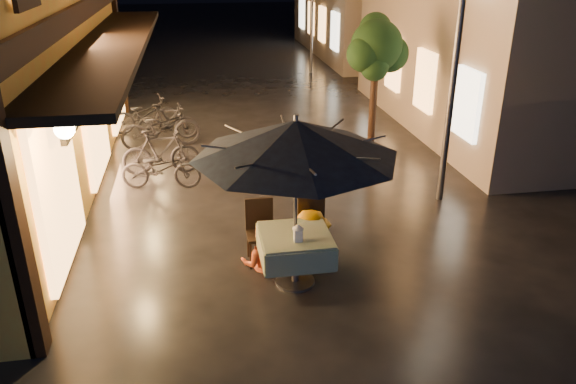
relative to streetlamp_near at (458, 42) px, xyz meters
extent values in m
plane|color=black|center=(-3.00, -2.00, -2.92)|extent=(90.00, 90.00, 0.00)
cube|color=black|center=(-6.47, 2.00, 0.38)|extent=(0.12, 11.00, 0.35)
cube|color=black|center=(-5.90, 2.00, -0.17)|extent=(1.20, 10.50, 0.12)
cube|color=#EB9A4B|center=(-6.44, -1.50, -1.52)|extent=(0.10, 2.20, 2.40)
cube|color=#EB9A4B|center=(-6.44, 2.00, -1.52)|extent=(0.10, 2.20, 2.40)
cube|color=#EB9A4B|center=(-6.44, 5.50, -1.52)|extent=(0.10, 2.20, 2.40)
cube|color=#EB9A4B|center=(0.95, 1.20, -1.42)|extent=(0.10, 1.00, 1.40)
cube|color=#EB9A4B|center=(0.95, 3.40, -1.42)|extent=(0.10, 1.00, 1.40)
cube|color=#EB9A4B|center=(0.95, 5.60, -1.42)|extent=(0.10, 1.00, 1.40)
cube|color=#EB9A4B|center=(0.95, 7.80, -1.42)|extent=(0.10, 1.00, 1.40)
cube|color=#EB9A4B|center=(0.95, 12.20, -1.42)|extent=(0.10, 1.00, 1.40)
cube|color=#EB9A4B|center=(0.95, 14.40, -1.42)|extent=(0.10, 1.00, 1.40)
cube|color=#EB9A4B|center=(0.95, 16.60, -1.42)|extent=(0.10, 1.00, 1.40)
cube|color=#EB9A4B|center=(0.95, 18.80, -1.42)|extent=(0.10, 1.00, 1.40)
cylinder|color=black|center=(-0.60, 2.50, -1.82)|extent=(0.16, 0.16, 2.20)
sphere|color=black|center=(-0.60, 2.50, -0.42)|extent=(1.10, 1.10, 1.10)
sphere|color=black|center=(-0.25, 2.60, -0.62)|extent=(0.80, 0.80, 0.80)
sphere|color=black|center=(-0.90, 2.35, -0.57)|extent=(0.76, 0.76, 0.76)
sphere|color=black|center=(-0.55, 2.80, -0.12)|extent=(0.70, 0.70, 0.70)
sphere|color=black|center=(-0.70, 2.25, -0.82)|extent=(0.60, 0.60, 0.60)
cylinder|color=#59595E|center=(0.00, 0.00, -0.92)|extent=(0.12, 0.12, 4.00)
cylinder|color=#59595E|center=(0.00, 12.00, -0.92)|extent=(0.12, 0.12, 4.00)
cylinder|color=#59595E|center=(-3.23, -2.41, -2.56)|extent=(0.10, 0.10, 0.72)
cylinder|color=#59595E|center=(-3.23, -2.41, -2.90)|extent=(0.56, 0.56, 0.04)
cube|color=#2A4F2D|center=(-3.23, -2.41, -2.17)|extent=(0.95, 0.95, 0.06)
cube|color=#2A4F2D|center=(-2.76, -2.41, -2.33)|extent=(0.04, 0.95, 0.33)
cube|color=#2A4F2D|center=(-3.71, -2.41, -2.33)|extent=(0.04, 0.95, 0.33)
cube|color=#2A4F2D|center=(-3.23, -1.93, -2.33)|extent=(0.95, 0.04, 0.33)
cube|color=#2A4F2D|center=(-3.23, -2.88, -2.33)|extent=(0.95, 0.04, 0.33)
cylinder|color=#59595E|center=(-3.23, -2.41, -1.77)|extent=(0.05, 0.05, 2.30)
cone|color=black|center=(-3.23, -2.41, -0.77)|extent=(2.75, 2.75, 0.49)
cylinder|color=#59595E|center=(-3.23, -2.41, -0.52)|extent=(0.06, 0.06, 0.12)
cube|color=black|center=(-3.63, -1.76, -2.47)|extent=(0.42, 0.42, 0.05)
cube|color=black|center=(-3.63, -1.57, -2.22)|extent=(0.42, 0.04, 0.55)
cylinder|color=black|center=(-3.81, -1.94, -2.70)|extent=(0.04, 0.04, 0.43)
cylinder|color=black|center=(-3.45, -1.94, -2.70)|extent=(0.04, 0.04, 0.43)
cylinder|color=black|center=(-3.81, -1.58, -2.70)|extent=(0.04, 0.04, 0.43)
cylinder|color=black|center=(-3.45, -1.58, -2.70)|extent=(0.04, 0.04, 0.43)
cube|color=black|center=(-2.83, -1.76, -2.47)|extent=(0.42, 0.42, 0.05)
cube|color=black|center=(-2.83, -1.57, -2.22)|extent=(0.42, 0.04, 0.55)
cylinder|color=black|center=(-3.01, -1.94, -2.70)|extent=(0.04, 0.04, 0.43)
cylinder|color=black|center=(-2.65, -1.94, -2.70)|extent=(0.04, 0.04, 0.43)
cylinder|color=black|center=(-3.01, -1.58, -2.70)|extent=(0.04, 0.04, 0.43)
cylinder|color=black|center=(-2.65, -1.58, -2.70)|extent=(0.04, 0.04, 0.43)
cube|color=white|center=(-3.23, -2.61, -2.05)|extent=(0.11, 0.11, 0.18)
cube|color=#FFD88C|center=(-3.23, -2.61, -2.06)|extent=(0.07, 0.07, 0.12)
cone|color=white|center=(-3.23, -2.61, -1.92)|extent=(0.16, 0.16, 0.07)
imported|color=#F36232|center=(-3.63, -1.85, -2.24)|extent=(0.75, 0.63, 1.36)
imported|color=#D58800|center=(-2.90, -1.87, -2.10)|extent=(1.19, 0.88, 1.64)
imported|color=#212228|center=(-5.22, 1.44, -2.51)|extent=(1.63, 0.78, 0.82)
imported|color=black|center=(-5.24, 2.21, -2.43)|extent=(1.62, 0.49, 0.97)
imported|color=black|center=(-5.31, 3.98, -2.43)|extent=(1.96, 0.99, 0.98)
imported|color=black|center=(-5.18, 4.63, -2.47)|extent=(1.52, 0.56, 0.89)
imported|color=black|center=(-5.77, 5.37, -2.47)|extent=(1.82, 1.09, 0.90)
camera|label=1|loc=(-4.48, -9.13, 1.46)|focal=35.00mm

